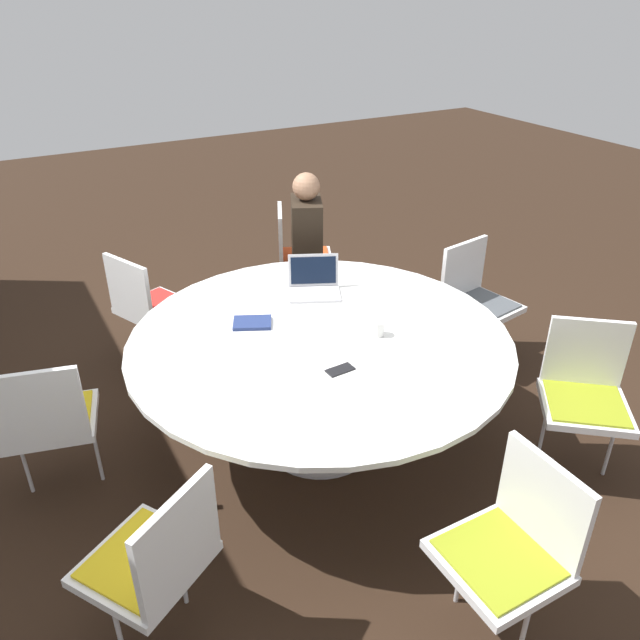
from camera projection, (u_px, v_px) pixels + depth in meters
The scene contains 14 objects.
ground_plane at pixel (320, 441), 3.71m from camera, with size 16.00×16.00×0.00m, color black.
conference_table at pixel (320, 351), 3.41m from camera, with size 2.07×2.07×0.73m.
chair_0 at pixel (297, 251), 4.97m from camera, with size 0.58×0.57×0.86m.
chair_1 at pixel (147, 302), 4.19m from camera, with size 0.57×0.56×0.86m.
chair_2 at pixel (47, 417), 3.09m from camera, with size 0.52×0.53×0.86m.
chair_3 at pixel (156, 557), 2.35m from camera, with size 0.59×0.60×0.86m.
chair_4 at pixel (513, 542), 2.41m from camera, with size 0.44×0.42×0.86m.
chair_5 at pixel (585, 388), 3.31m from camera, with size 0.60×0.61×0.86m.
chair_6 at pixel (475, 294), 4.29m from camera, with size 0.49×0.50×0.86m.
person_0 at pixel (309, 239), 4.67m from camera, with size 0.42×0.36×1.21m.
laptop at pixel (314, 284), 3.82m from camera, with size 0.36×0.39×0.21m.
spiral_notebook at pixel (252, 323), 3.47m from camera, with size 0.23×0.25×0.02m.
coffee_cup at pixel (378, 328), 3.36m from camera, with size 0.07×0.07×0.08m.
cell_phone at pixel (340, 370), 3.07m from camera, with size 0.08×0.14×0.01m.
Camera 1 is at (-2.54, 1.41, 2.43)m, focal length 35.00 mm.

